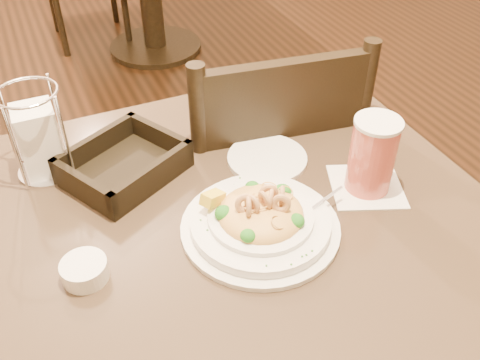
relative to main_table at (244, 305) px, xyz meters
name	(u,v)px	position (x,y,z in m)	size (l,w,h in m)	color
main_table	(244,305)	(0.00, 0.00, 0.00)	(0.90, 0.90, 0.74)	black
dining_chair_near	(261,184)	(0.20, 0.34, -0.01)	(0.47, 0.47, 0.93)	black
pasta_bowl	(260,219)	(0.02, -0.03, 0.26)	(0.30, 0.27, 0.09)	white
drink_glass	(372,156)	(0.25, -0.01, 0.31)	(0.17, 0.17, 0.15)	white
bread_basket	(124,166)	(-0.16, 0.21, 0.25)	(0.26, 0.25, 0.06)	black
napkin_caddy	(39,138)	(-0.29, 0.29, 0.31)	(0.11, 0.11, 0.18)	silver
side_plate	(267,159)	(0.11, 0.14, 0.24)	(0.16, 0.16, 0.01)	white
butter_ramekin	(85,270)	(-0.28, -0.01, 0.25)	(0.07, 0.07, 0.03)	white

